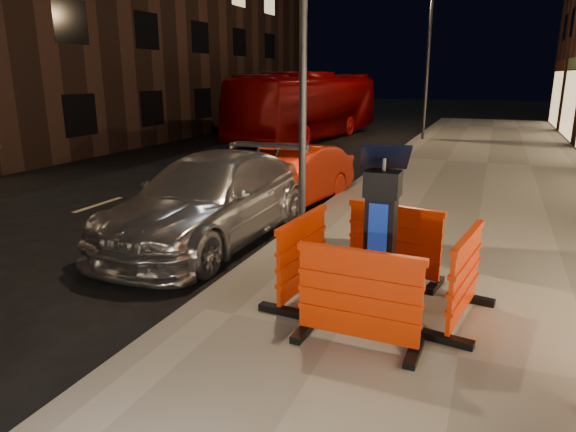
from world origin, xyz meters
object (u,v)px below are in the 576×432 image
at_px(barrier_kerbside, 302,256).
at_px(barrier_bldgside, 464,278).
at_px(car_red, 289,206).
at_px(barrier_back, 394,243).
at_px(parking_kiosk, 380,233).
at_px(barrier_front, 358,298).
at_px(car_silver, 213,239).
at_px(bus_doubledecker, 309,139).

bearing_deg(barrier_kerbside, barrier_bldgside, -84.90).
bearing_deg(car_red, barrier_back, -43.63).
relative_size(parking_kiosk, barrier_bldgside, 1.40).
bearing_deg(barrier_back, barrier_kerbside, -124.90).
xyz_separation_m(barrier_front, car_silver, (-3.37, 2.92, -0.66)).
xyz_separation_m(barrier_front, barrier_kerbside, (-0.95, 0.95, 0.00)).
bearing_deg(barrier_kerbside, parking_kiosk, -84.90).
height_order(barrier_front, bus_doubledecker, bus_doubledecker).
bearing_deg(car_silver, barrier_bldgside, -22.74).
distance_m(barrier_front, barrier_kerbside, 1.34).
bearing_deg(parking_kiosk, bus_doubledecker, 119.28).
relative_size(barrier_back, barrier_kerbside, 1.00).
bearing_deg(bus_doubledecker, barrier_back, -60.27).
relative_size(barrier_back, barrier_bldgside, 1.00).
relative_size(barrier_bldgside, bus_doubledecker, 0.12).
relative_size(barrier_kerbside, barrier_bldgside, 1.00).
bearing_deg(barrier_back, barrier_front, -79.90).
relative_size(barrier_front, car_silver, 0.26).
height_order(parking_kiosk, barrier_bldgside, parking_kiosk).
distance_m(car_silver, bus_doubledecker, 15.01).
height_order(barrier_back, barrier_bldgside, same).
bearing_deg(parking_kiosk, car_red, 129.64).
bearing_deg(barrier_front, barrier_bldgside, 47.10).
height_order(parking_kiosk, car_silver, parking_kiosk).
relative_size(barrier_kerbside, car_red, 0.33).
distance_m(barrier_bldgside, car_red, 6.14).
xyz_separation_m(barrier_kerbside, car_red, (-2.03, 4.67, -0.66)).
xyz_separation_m(barrier_kerbside, barrier_bldgside, (1.90, 0.00, 0.00)).
bearing_deg(bus_doubledecker, parking_kiosk, -61.48).
bearing_deg(barrier_bldgside, parking_kiosk, 99.10).
distance_m(barrier_back, car_silver, 3.59).
xyz_separation_m(parking_kiosk, car_red, (-2.98, 4.67, -1.07)).
xyz_separation_m(barrier_kerbside, car_silver, (-2.42, 1.97, -0.66)).
bearing_deg(barrier_front, parking_kiosk, 92.10).
xyz_separation_m(barrier_front, bus_doubledecker, (-6.76, 17.54, -0.66)).
xyz_separation_m(parking_kiosk, barrier_kerbside, (-0.95, 0.00, -0.41)).
height_order(barrier_front, barrier_kerbside, same).
distance_m(car_silver, car_red, 2.73).
bearing_deg(bus_doubledecker, car_silver, -70.61).
xyz_separation_m(barrier_back, car_red, (-2.98, 3.72, -0.66)).
relative_size(parking_kiosk, car_silver, 0.36).
bearing_deg(car_silver, barrier_front, -39.13).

